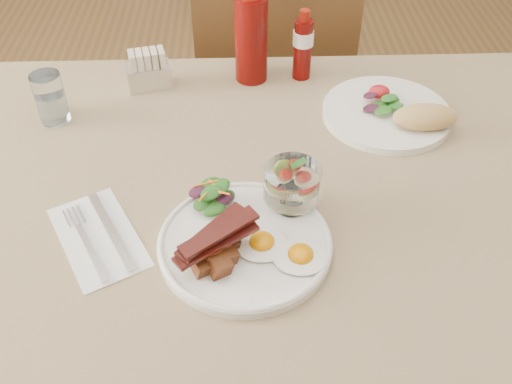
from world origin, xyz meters
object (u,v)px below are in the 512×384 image
object	(u,v)px
main_plate	(245,244)
hot_sauce_bottle	(303,46)
fruit_cup	(292,183)
water_glass	(51,101)
second_plate	(395,113)
chair_far	(272,87)
ketchup_bottle	(251,38)
sugar_caddy	(149,71)
table	(293,213)

from	to	relation	value
main_plate	hot_sauce_bottle	size ratio (longest dim) A/B	1.75
fruit_cup	water_glass	xyz separation A→B (m)	(-0.46, 0.29, -0.02)
main_plate	second_plate	distance (m)	0.46
chair_far	hot_sauce_bottle	size ratio (longest dim) A/B	5.82
chair_far	hot_sauce_bottle	xyz separation A→B (m)	(0.04, -0.31, 0.30)
chair_far	ketchup_bottle	xyz separation A→B (m)	(-0.07, -0.31, 0.33)
chair_far	second_plate	world-z (taller)	chair_far
sugar_caddy	water_glass	distance (m)	0.22
table	ketchup_bottle	bearing A→B (deg)	101.30
table	main_plate	distance (m)	0.21
ketchup_bottle	water_glass	world-z (taller)	ketchup_bottle
second_plate	sugar_caddy	world-z (taller)	sugar_caddy
ketchup_bottle	sugar_caddy	world-z (taller)	ketchup_bottle
hot_sauce_bottle	water_glass	bearing A→B (deg)	-164.16
table	second_plate	distance (m)	0.30
main_plate	sugar_caddy	xyz separation A→B (m)	(-0.20, 0.49, 0.03)
table	second_plate	bearing A→B (deg)	38.59
second_plate	water_glass	bearing A→B (deg)	177.72
second_plate	ketchup_bottle	size ratio (longest dim) A/B	1.24
main_plate	ketchup_bottle	bearing A→B (deg)	87.17
second_plate	water_glass	xyz separation A→B (m)	(-0.70, 0.03, 0.03)
table	water_glass	world-z (taller)	water_glass
second_plate	main_plate	bearing A→B (deg)	-132.86
fruit_cup	water_glass	size ratio (longest dim) A/B	0.93
ketchup_bottle	water_glass	distance (m)	0.44
ketchup_bottle	chair_far	bearing A→B (deg)	77.48
fruit_cup	second_plate	bearing A→B (deg)	48.31
hot_sauce_bottle	sugar_caddy	xyz separation A→B (m)	(-0.34, -0.03, -0.04)
fruit_cup	sugar_caddy	distance (m)	0.50
chair_far	water_glass	size ratio (longest dim) A/B	8.93
table	chair_far	xyz separation A→B (m)	(0.00, 0.66, -0.14)
ketchup_bottle	main_plate	bearing A→B (deg)	-92.83
main_plate	fruit_cup	distance (m)	0.13
fruit_cup	second_plate	distance (m)	0.36
second_plate	table	bearing A→B (deg)	-141.41
table	main_plate	size ratio (longest dim) A/B	4.75
table	water_glass	distance (m)	0.54
ketchup_bottle	water_glass	bearing A→B (deg)	-160.27
second_plate	hot_sauce_bottle	size ratio (longest dim) A/B	1.65
table	water_glass	xyz separation A→B (m)	(-0.48, 0.20, 0.13)
fruit_cup	table	bearing A→B (deg)	80.00
table	ketchup_bottle	xyz separation A→B (m)	(-0.07, 0.35, 0.19)
fruit_cup	second_plate	world-z (taller)	fruit_cup
chair_far	sugar_caddy	bearing A→B (deg)	-130.74
chair_far	water_glass	distance (m)	0.72
sugar_caddy	hot_sauce_bottle	bearing A→B (deg)	-7.90
main_plate	hot_sauce_bottle	world-z (taller)	hot_sauce_bottle
water_glass	main_plate	bearing A→B (deg)	-43.80
chair_far	sugar_caddy	xyz separation A→B (m)	(-0.30, -0.34, 0.27)
table	water_glass	bearing A→B (deg)	156.99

